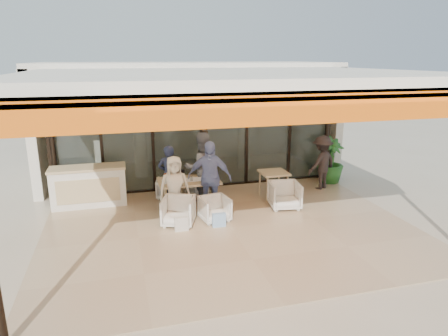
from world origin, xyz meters
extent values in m
plane|color=#C6B293|center=(0.00, 0.00, 0.00)|extent=(70.00, 70.00, 0.00)
cube|color=tan|center=(0.00, 0.00, 0.01)|extent=(8.00, 6.00, 0.01)
cube|color=silver|center=(0.00, 0.00, 3.30)|extent=(8.00, 6.00, 0.20)
cube|color=#F6610C|center=(0.00, -2.94, 3.02)|extent=(8.00, 0.12, 0.45)
cube|color=#EE4C13|center=(0.00, -2.25, 3.14)|extent=(8.00, 1.50, 0.06)
cylinder|color=black|center=(-3.88, 2.88, 1.60)|extent=(0.12, 0.12, 3.20)
cylinder|color=black|center=(3.88, 2.88, 1.60)|extent=(0.12, 0.12, 3.20)
cube|color=#9EADA3|center=(0.00, 3.00, 1.60)|extent=(8.00, 0.03, 3.20)
cube|color=black|center=(0.00, 3.00, 0.04)|extent=(8.00, 0.10, 0.08)
cube|color=black|center=(0.00, 3.00, 3.16)|extent=(8.00, 0.10, 0.08)
cube|color=black|center=(-4.00, 3.00, 1.60)|extent=(0.08, 0.10, 3.20)
cube|color=black|center=(-2.70, 3.00, 1.60)|extent=(0.08, 0.10, 3.20)
cube|color=black|center=(-1.35, 3.00, 1.60)|extent=(0.08, 0.10, 3.20)
cube|color=black|center=(0.00, 3.00, 1.60)|extent=(0.08, 0.10, 3.20)
cube|color=black|center=(1.35, 3.00, 1.60)|extent=(0.08, 0.10, 3.20)
cube|color=black|center=(2.70, 3.00, 1.60)|extent=(0.08, 0.10, 3.20)
cube|color=black|center=(4.00, 3.00, 1.60)|extent=(0.08, 0.10, 3.20)
cube|color=silver|center=(0.00, 6.50, 1.70)|extent=(9.00, 0.25, 3.40)
cube|color=silver|center=(-4.40, 4.75, 1.70)|extent=(0.25, 3.50, 3.40)
cube|color=silver|center=(4.40, 4.75, 1.70)|extent=(0.25, 3.50, 3.40)
cube|color=silver|center=(0.00, 4.75, 3.40)|extent=(9.00, 3.50, 0.25)
cube|color=tan|center=(0.00, 4.75, 0.01)|extent=(8.00, 3.50, 0.02)
cylinder|color=silver|center=(-1.60, 4.60, 1.50)|extent=(0.40, 0.40, 3.00)
cylinder|color=silver|center=(1.80, 4.60, 1.50)|extent=(0.40, 0.40, 3.00)
cylinder|color=black|center=(-1.20, 4.20, 3.00)|extent=(0.03, 0.03, 0.70)
cube|color=black|center=(-1.20, 4.20, 2.55)|extent=(0.30, 0.30, 0.40)
sphere|color=#FFBF72|center=(-1.20, 4.20, 2.55)|extent=(0.18, 0.18, 0.18)
cylinder|color=black|center=(2.30, 4.20, 3.00)|extent=(0.03, 0.03, 0.70)
cube|color=black|center=(2.30, 4.20, 2.55)|extent=(0.30, 0.30, 0.40)
sphere|color=#FFBF72|center=(2.30, 4.20, 2.55)|extent=(0.18, 0.18, 0.18)
cylinder|color=black|center=(0.30, 4.00, 0.05)|extent=(0.40, 0.40, 0.05)
cylinder|color=black|center=(0.30, 4.00, 1.05)|extent=(0.04, 0.04, 2.10)
cone|color=#E84D14|center=(0.30, 4.00, 1.70)|extent=(0.32, 0.32, 1.10)
cube|color=silver|center=(-3.06, 2.30, 0.50)|extent=(1.80, 0.60, 1.00)
cube|color=tan|center=(-3.06, 2.30, 1.01)|extent=(1.85, 0.65, 0.06)
cube|color=tan|center=(-3.06, 1.99, 0.50)|extent=(1.50, 0.02, 0.60)
cube|color=tan|center=(-0.65, 1.47, 0.72)|extent=(1.50, 0.90, 0.05)
cube|color=white|center=(-0.65, 1.47, 0.74)|extent=(1.30, 0.35, 0.01)
cylinder|color=tan|center=(-1.27, 1.15, 0.35)|extent=(0.06, 0.06, 0.70)
cylinder|color=tan|center=(-0.03, 1.15, 0.35)|extent=(0.06, 0.06, 0.70)
cylinder|color=tan|center=(-1.27, 1.79, 0.35)|extent=(0.06, 0.06, 0.70)
cylinder|color=tan|center=(-0.03, 1.79, 0.35)|extent=(0.06, 0.06, 0.70)
cylinder|color=white|center=(-1.10, 1.32, 0.81)|extent=(0.06, 0.06, 0.11)
cylinder|color=white|center=(-0.90, 1.67, 0.81)|extent=(0.06, 0.06, 0.11)
cylinder|color=white|center=(-0.60, 1.37, 0.81)|extent=(0.06, 0.06, 0.11)
cylinder|color=white|center=(-0.35, 1.65, 0.81)|extent=(0.06, 0.06, 0.11)
cylinder|color=#954315|center=(-1.20, 1.62, 0.83)|extent=(0.07, 0.07, 0.16)
cylinder|color=black|center=(-0.75, 1.75, 0.83)|extent=(0.09, 0.09, 0.17)
cylinder|color=black|center=(-0.75, 1.75, 0.93)|extent=(0.10, 0.10, 0.01)
cylinder|color=white|center=(-1.10, 1.17, 0.76)|extent=(0.22, 0.22, 0.01)
cylinder|color=white|center=(-0.20, 1.17, 0.76)|extent=(0.22, 0.22, 0.01)
cylinder|color=white|center=(-1.10, 1.79, 0.76)|extent=(0.22, 0.22, 0.01)
cylinder|color=white|center=(-0.20, 1.79, 0.76)|extent=(0.22, 0.22, 0.01)
imported|color=white|center=(-1.07, 2.42, 0.29)|extent=(0.68, 0.65, 0.59)
imported|color=white|center=(-0.23, 2.42, 0.30)|extent=(0.73, 0.71, 0.59)
imported|color=white|center=(-1.07, 0.52, 0.36)|extent=(0.87, 0.85, 0.71)
imported|color=white|center=(-0.23, 0.52, 0.32)|extent=(0.71, 0.68, 0.64)
imported|color=#1A2139|center=(-1.07, 1.92, 0.78)|extent=(0.63, 0.47, 1.55)
imported|color=slate|center=(-0.23, 1.92, 0.92)|extent=(0.96, 0.78, 1.84)
imported|color=beige|center=(-1.07, 1.02, 0.74)|extent=(0.73, 0.48, 1.48)
imported|color=#6A73B0|center=(-0.23, 1.02, 0.90)|extent=(1.14, 0.78, 1.80)
cube|color=silver|center=(-1.07, 0.12, 0.17)|extent=(0.30, 0.10, 0.34)
cube|color=#99BFD8|center=(-0.23, 0.12, 0.17)|extent=(0.30, 0.10, 0.34)
cube|color=tan|center=(1.66, 1.60, 0.72)|extent=(0.70, 0.70, 0.05)
cylinder|color=tan|center=(1.38, 1.32, 0.35)|extent=(0.05, 0.05, 0.70)
cylinder|color=tan|center=(1.94, 1.32, 0.35)|extent=(0.05, 0.05, 0.70)
cylinder|color=tan|center=(1.38, 1.88, 0.35)|extent=(0.05, 0.05, 0.70)
cylinder|color=tan|center=(1.94, 1.88, 0.35)|extent=(0.05, 0.05, 0.70)
imported|color=white|center=(1.66, 0.85, 0.37)|extent=(0.81, 0.78, 0.75)
imported|color=black|center=(3.28, 2.00, 0.78)|extent=(1.15, 0.92, 1.56)
imported|color=#1E5919|center=(3.83, 2.47, 0.70)|extent=(0.95, 0.95, 1.39)
camera|label=1|loc=(-2.28, -7.85, 3.66)|focal=32.00mm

